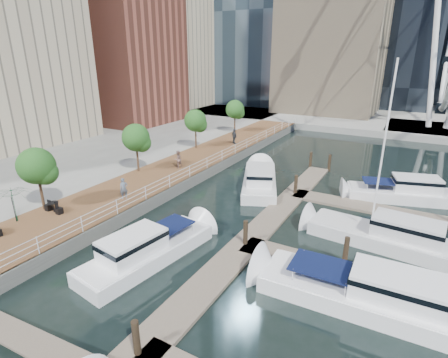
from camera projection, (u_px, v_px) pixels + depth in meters
ground at (120, 304)px, 17.34m from camera, size 520.00×520.00×0.00m
boardwalk at (165, 177)px, 33.61m from camera, size 6.00×60.00×1.00m
seawall at (191, 182)px, 32.23m from camera, size 0.25×60.00×1.00m
land_inland at (3, 143)px, 46.04m from camera, size 48.00×90.00×1.00m
land_far at (379, 94)px, 100.84m from camera, size 200.00×114.00×1.00m
pier at (436, 131)px, 53.38m from camera, size 14.00×12.00×1.00m
railing at (190, 172)px, 31.93m from camera, size 0.10×60.00×1.05m
floating_docks at (331, 245)px, 21.69m from camera, size 16.00×34.00×2.60m
midrise_condos at (76, 41)px, 50.23m from camera, size 19.00×67.00×28.00m
street_trees at (136, 138)px, 32.61m from camera, size 2.60×42.60×4.60m
yacht_foreground at (368, 306)px, 17.17m from camera, size 11.73×3.41×2.15m
pedestrian_near at (124, 188)px, 27.10m from camera, size 0.67×0.72×1.66m
pedestrian_mid at (178, 159)px, 34.36m from camera, size 0.86×1.00×1.76m
pedestrian_far at (234, 136)px, 43.53m from camera, size 1.20×0.96×1.90m
moored_yachts at (355, 248)px, 22.25m from camera, size 24.95×30.99×11.50m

